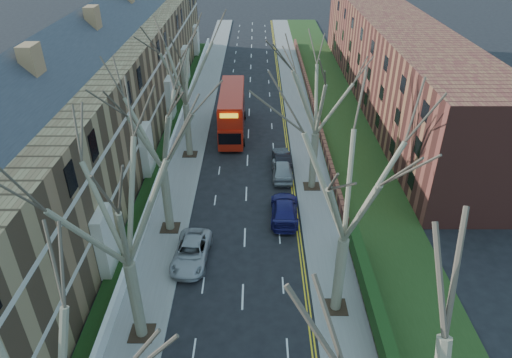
{
  "coord_description": "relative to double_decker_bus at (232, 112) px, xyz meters",
  "views": [
    {
      "loc": [
        0.86,
        -11.86,
        21.18
      ],
      "look_at": [
        0.84,
        18.45,
        3.0
      ],
      "focal_mm": 32.0,
      "sensor_mm": 36.0,
      "label": 1
    }
  ],
  "objects": [
    {
      "name": "terrace_left",
      "position": [
        -11.91,
        -2.56,
        3.29
      ],
      "size": [
        9.7,
        78.0,
        13.6
      ],
      "color": "#826142",
      "rests_on": "ground"
    },
    {
      "name": "tree_left_dist",
      "position": [
        -3.97,
        -5.56,
        7.32
      ],
      "size": [
        10.5,
        10.5,
        14.71
      ],
      "color": "#756C53",
      "rests_on": "ground"
    },
    {
      "name": "car_right_far",
      "position": [
        4.99,
        -7.43,
        -1.55
      ],
      "size": [
        1.78,
        4.31,
        1.39
      ],
      "primitive_type": "imported",
      "rotation": [
        0.0,
        0.0,
        3.22
      ],
      "color": "black",
      "rests_on": "ground"
    },
    {
      "name": "tree_left_far",
      "position": [
        -3.97,
        -17.56,
        7.0
      ],
      "size": [
        10.15,
        10.15,
        14.22
      ],
      "color": "#756C53",
      "rests_on": "ground"
    },
    {
      "name": "car_right_mid",
      "position": [
        4.93,
        -9.66,
        -1.46
      ],
      "size": [
        1.85,
        4.59,
        1.56
      ],
      "primitive_type": "imported",
      "rotation": [
        0.0,
        0.0,
        3.14
      ],
      "color": "gray",
      "rests_on": "ground"
    },
    {
      "name": "tree_right_far",
      "position": [
        7.43,
        -11.56,
        7.0
      ],
      "size": [
        10.15,
        10.15,
        14.22
      ],
      "color": "#756C53",
      "rests_on": "ground"
    },
    {
      "name": "grass_verge_right",
      "position": [
        12.23,
        5.44,
        -2.09
      ],
      "size": [
        6.0,
        102.0,
        0.06
      ],
      "color": "#203814",
      "rests_on": "ground"
    },
    {
      "name": "tree_left_mid",
      "position": [
        -3.97,
        -27.56,
        7.31
      ],
      "size": [
        10.5,
        10.5,
        14.71
      ],
      "color": "#756C53",
      "rests_on": "ground"
    },
    {
      "name": "pavement_left",
      "position": [
        -4.27,
        5.44,
        -2.18
      ],
      "size": [
        3.0,
        102.0,
        0.12
      ],
      "primitive_type": "cube",
      "color": "slate",
      "rests_on": "ground"
    },
    {
      "name": "car_left_far",
      "position": [
        -1.88,
        -21.11,
        -1.54
      ],
      "size": [
        2.62,
        5.16,
        1.4
      ],
      "primitive_type": "imported",
      "rotation": [
        0.0,
        0.0,
        -0.06
      ],
      "color": "#A5A6AB",
      "rests_on": "ground"
    },
    {
      "name": "double_decker_bus",
      "position": [
        0.0,
        0.0,
        0.0
      ],
      "size": [
        2.86,
        10.92,
        4.56
      ],
      "rotation": [
        0.0,
        0.0,
        3.15
      ],
      "color": "#A81A0C",
      "rests_on": "ground"
    },
    {
      "name": "car_right_near",
      "position": [
        4.8,
        -15.99,
        -1.48
      ],
      "size": [
        2.35,
        5.33,
        1.52
      ],
      "primitive_type": "imported",
      "rotation": [
        0.0,
        0.0,
        3.1
      ],
      "color": "navy",
      "rests_on": "ground"
    },
    {
      "name": "pavement_right",
      "position": [
        7.73,
        5.44,
        -2.18
      ],
      "size": [
        3.0,
        102.0,
        0.12
      ],
      "primitive_type": "cube",
      "color": "slate",
      "rests_on": "ground"
    },
    {
      "name": "flats_right",
      "position": [
        19.2,
        9.44,
        2.74
      ],
      "size": [
        13.97,
        54.0,
        10.0
      ],
      "color": "brown",
      "rests_on": "ground"
    },
    {
      "name": "tree_right_mid",
      "position": [
        7.43,
        -25.56,
        7.31
      ],
      "size": [
        10.5,
        10.5,
        14.71
      ],
      "color": "#756C53",
      "rests_on": "ground"
    },
    {
      "name": "front_wall_left",
      "position": [
        -5.92,
        -2.56,
        -1.62
      ],
      "size": [
        0.3,
        78.0,
        1.0
      ],
      "color": "white",
      "rests_on": "ground"
    }
  ]
}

